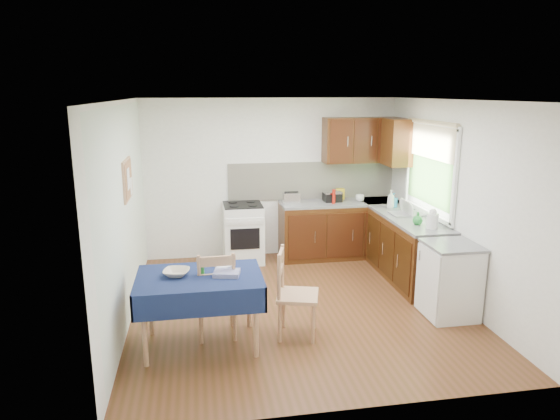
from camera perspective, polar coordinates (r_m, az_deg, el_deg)
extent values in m
plane|color=#513115|center=(6.31, 2.06, -10.91)|extent=(4.20, 4.20, 0.00)
cube|color=white|center=(5.75, 2.27, 12.44)|extent=(4.00, 4.20, 0.02)
cube|color=silver|center=(7.93, -0.93, 3.64)|extent=(4.00, 0.02, 2.50)
cube|color=silver|center=(3.95, 8.40, -6.66)|extent=(4.00, 0.02, 2.50)
cube|color=white|center=(5.84, -17.43, -0.54)|extent=(0.02, 4.20, 2.50)
cube|color=silver|center=(6.60, 19.42, 0.87)|extent=(0.02, 4.20, 2.50)
cube|color=#341309|center=(8.05, 6.83, -2.29)|extent=(1.90, 0.60, 0.86)
cube|color=#341309|center=(7.24, 14.36, -4.44)|extent=(0.60, 1.70, 0.86)
cube|color=slate|center=(7.94, 6.92, 0.84)|extent=(1.90, 0.60, 0.04)
cube|color=slate|center=(7.11, 14.57, -0.99)|extent=(0.60, 1.70, 0.04)
cube|color=slate|center=(8.15, 11.31, 0.99)|extent=(0.60, 0.60, 0.04)
cube|color=beige|center=(8.05, 3.67, 3.40)|extent=(2.70, 0.02, 0.60)
cube|color=#341309|center=(8.01, 9.29, 7.90)|extent=(1.20, 0.35, 0.70)
cube|color=#341309|center=(7.77, 13.29, 7.55)|extent=(0.35, 0.50, 0.70)
cube|color=white|center=(7.76, -4.23, -2.68)|extent=(0.60, 0.60, 0.90)
cube|color=black|center=(7.64, -4.29, 0.60)|extent=(0.58, 0.58, 0.02)
cube|color=black|center=(7.47, -4.01, -3.32)|extent=(0.44, 0.01, 0.32)
cube|color=#345C26|center=(7.16, 16.79, 4.03)|extent=(0.01, 1.40, 0.85)
cube|color=white|center=(7.08, 17.04, 9.23)|extent=(0.04, 1.48, 0.06)
cube|color=white|center=(7.25, 16.39, -0.26)|extent=(0.04, 1.48, 0.06)
cube|color=beige|center=(7.09, 16.81, 7.46)|extent=(0.02, 1.36, 0.44)
cube|color=white|center=(6.23, 18.82, -7.75)|extent=(0.55, 0.58, 0.85)
cube|color=slate|center=(6.08, 19.14, -3.83)|extent=(0.58, 0.60, 0.03)
cube|color=#A47152|center=(6.06, -17.06, 3.36)|extent=(0.02, 0.62, 0.47)
cube|color=#A16B43|center=(6.06, -16.92, 3.36)|extent=(0.01, 0.56, 0.41)
cube|color=white|center=(5.97, -16.93, 3.43)|extent=(0.00, 0.18, 0.24)
cube|color=white|center=(6.19, -16.64, 2.65)|extent=(0.00, 0.15, 0.20)
cube|color=#0F1C3E|center=(5.18, -9.21, -7.59)|extent=(1.23, 0.82, 0.03)
cube|color=#0F1C3E|center=(4.83, -9.10, -10.64)|extent=(1.27, 0.02, 0.26)
cube|color=#0F1C3E|center=(5.61, -9.22, -7.16)|extent=(1.27, 0.02, 0.26)
cube|color=#0F1C3E|center=(5.26, -16.08, -8.97)|extent=(0.02, 0.86, 0.26)
cube|color=#0F1C3E|center=(5.26, -2.25, -8.44)|extent=(0.02, 0.86, 0.26)
cylinder|color=#A47152|center=(5.06, -15.25, -13.20)|extent=(0.05, 0.05, 0.74)
cylinder|color=#A47152|center=(5.06, -2.76, -12.72)|extent=(0.05, 0.05, 0.74)
cylinder|color=#A47152|center=(5.66, -14.63, -10.22)|extent=(0.05, 0.05, 0.74)
cylinder|color=#A47152|center=(5.66, -3.58, -9.79)|extent=(0.05, 0.05, 0.74)
cube|color=#A47152|center=(5.48, -7.30, -9.59)|extent=(0.44, 0.44, 0.04)
cube|color=#A47152|center=(5.17, -7.28, -6.69)|extent=(0.39, 0.04, 0.31)
cylinder|color=#A47152|center=(5.74, -5.56, -10.95)|extent=(0.04, 0.04, 0.47)
cylinder|color=#A47152|center=(5.73, -9.13, -11.14)|extent=(0.04, 0.04, 0.47)
cylinder|color=#A47152|center=(5.43, -5.20, -12.47)|extent=(0.04, 0.04, 0.47)
cylinder|color=#A47152|center=(5.41, -9.00, -12.67)|extent=(0.04, 0.04, 0.47)
cube|color=#A47152|center=(5.43, 2.05, -9.76)|extent=(0.53, 0.53, 0.04)
cube|color=#A47152|center=(5.31, 0.08, -6.12)|extent=(0.14, 0.38, 0.31)
cylinder|color=#A47152|center=(5.36, 3.80, -12.82)|extent=(0.04, 0.04, 0.46)
cylinder|color=#A47152|center=(5.67, 3.95, -11.27)|extent=(0.04, 0.04, 0.46)
cylinder|color=#A47152|center=(5.38, -0.01, -12.68)|extent=(0.04, 0.04, 0.46)
cylinder|color=#A47152|center=(5.69, 0.37, -11.14)|extent=(0.04, 0.04, 0.46)
cube|color=silver|center=(7.69, 1.30, 1.36)|extent=(0.26, 0.16, 0.18)
cube|color=black|center=(7.67, 1.31, 2.08)|extent=(0.22, 0.02, 0.02)
cube|color=black|center=(7.93, 6.00, 1.46)|extent=(0.27, 0.24, 0.13)
cube|color=silver|center=(7.91, 6.01, 2.04)|extent=(0.27, 0.24, 0.03)
cylinder|color=#B2190E|center=(7.74, 6.16, 1.53)|extent=(0.05, 0.05, 0.22)
cube|color=gold|center=(8.10, 6.89, 1.85)|extent=(0.15, 0.12, 0.17)
cube|color=gray|center=(7.27, 14.23, -0.42)|extent=(0.44, 0.34, 0.02)
cylinder|color=white|center=(7.25, 14.27, 0.31)|extent=(0.06, 0.21, 0.21)
cylinder|color=white|center=(6.62, 17.02, -1.20)|extent=(0.15, 0.15, 0.19)
sphere|color=white|center=(6.59, 17.09, -0.24)|extent=(0.09, 0.09, 0.09)
imported|color=white|center=(7.98, 9.11, 1.36)|extent=(0.14, 0.14, 0.11)
imported|color=white|center=(7.57, 12.55, 1.20)|extent=(0.13, 0.13, 0.27)
imported|color=#1F6CB5|center=(7.65, 12.79, 1.09)|extent=(0.13, 0.13, 0.21)
imported|color=#248533|center=(6.74, 15.47, -0.93)|extent=(0.18, 0.18, 0.17)
imported|color=beige|center=(5.21, -11.74, -7.02)|extent=(0.31, 0.31, 0.06)
imported|color=white|center=(5.38, -7.45, -6.45)|extent=(0.23, 0.25, 0.02)
cylinder|color=green|center=(5.21, -8.89, -6.73)|extent=(0.05, 0.05, 0.09)
cube|color=navy|center=(5.14, -6.11, -7.19)|extent=(0.30, 0.26, 0.05)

